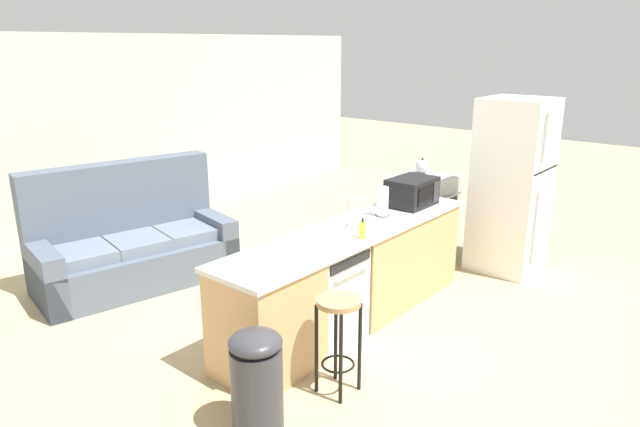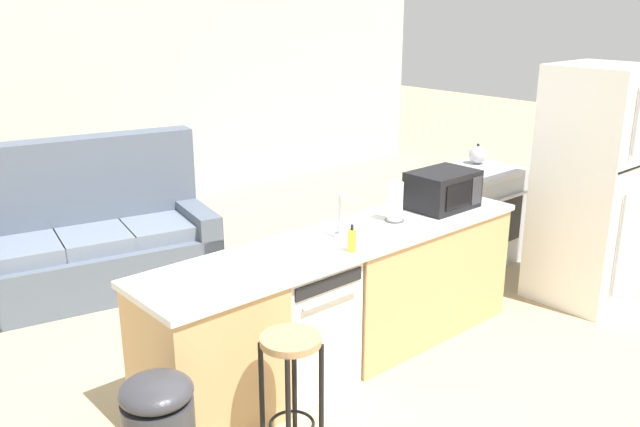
# 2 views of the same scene
# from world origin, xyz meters

# --- Properties ---
(ground_plane) EXTENTS (24.00, 24.00, 0.00)m
(ground_plane) POSITION_xyz_m (0.00, 0.00, 0.00)
(ground_plane) COLOR tan
(wall_back) EXTENTS (10.00, 0.06, 2.60)m
(wall_back) POSITION_xyz_m (0.30, 4.20, 1.30)
(wall_back) COLOR beige
(wall_back) RESTS_ON ground_plane
(kitchen_counter) EXTENTS (2.94, 0.66, 0.90)m
(kitchen_counter) POSITION_xyz_m (0.24, 0.00, 0.42)
(kitchen_counter) COLOR tan
(kitchen_counter) RESTS_ON ground_plane
(dishwasher) EXTENTS (0.58, 0.61, 0.84)m
(dishwasher) POSITION_xyz_m (-0.25, -0.00, 0.42)
(dishwasher) COLOR white
(dishwasher) RESTS_ON ground_plane
(stove_range) EXTENTS (0.76, 0.68, 0.90)m
(stove_range) POSITION_xyz_m (2.35, 0.55, 0.45)
(stove_range) COLOR #A8AAB2
(stove_range) RESTS_ON ground_plane
(refrigerator) EXTENTS (0.72, 0.73, 1.92)m
(refrigerator) POSITION_xyz_m (2.35, -0.55, 0.96)
(refrigerator) COLOR white
(refrigerator) RESTS_ON ground_plane
(microwave) EXTENTS (0.50, 0.37, 0.28)m
(microwave) POSITION_xyz_m (1.15, -0.00, 1.04)
(microwave) COLOR black
(microwave) RESTS_ON kitchen_counter
(sink_faucet) EXTENTS (0.07, 0.18, 0.30)m
(sink_faucet) POSITION_xyz_m (0.13, 0.01, 1.03)
(sink_faucet) COLOR silver
(sink_faucet) RESTS_ON kitchen_counter
(paper_towel_roll) EXTENTS (0.14, 0.14, 0.28)m
(paper_towel_roll) POSITION_xyz_m (0.65, 0.01, 1.04)
(paper_towel_roll) COLOR #4C4C51
(paper_towel_roll) RESTS_ON kitchen_counter
(soap_bottle) EXTENTS (0.06, 0.06, 0.18)m
(soap_bottle) POSITION_xyz_m (0.01, -0.22, 0.97)
(soap_bottle) COLOR yellow
(soap_bottle) RESTS_ON kitchen_counter
(kettle) EXTENTS (0.21, 0.17, 0.19)m
(kettle) POSITION_xyz_m (2.52, 0.68, 0.99)
(kettle) COLOR #B2B2B7
(kettle) RESTS_ON stove_range
(bar_stool) EXTENTS (0.32, 0.32, 0.74)m
(bar_stool) POSITION_xyz_m (-0.79, -0.60, 0.54)
(bar_stool) COLOR tan
(bar_stool) RESTS_ON ground_plane
(trash_bin) EXTENTS (0.35, 0.35, 0.74)m
(trash_bin) POSITION_xyz_m (-1.51, -0.49, 0.38)
(trash_bin) COLOR #333338
(trash_bin) RESTS_ON ground_plane
(couch) EXTENTS (2.14, 1.28, 1.27)m
(couch) POSITION_xyz_m (-0.61, 2.37, 0.39)
(couch) COLOR #515B6B
(couch) RESTS_ON ground_plane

